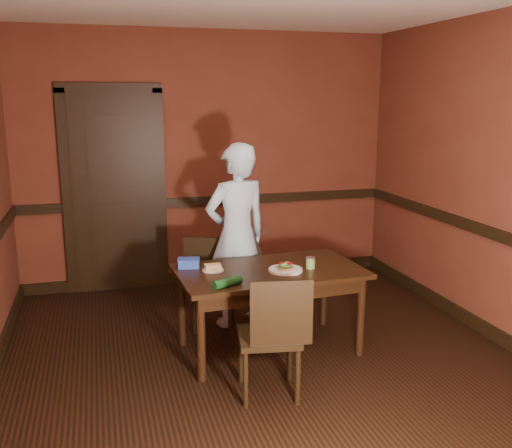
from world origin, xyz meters
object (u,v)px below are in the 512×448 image
chair_near (269,334)px  sandwich_plate (285,269)px  chair_far (213,285)px  dining_table (269,310)px  food_tub (189,263)px  cheese_saucer (213,268)px  sauce_jar (310,263)px  person (237,236)px

chair_near → sandwich_plate: (0.32, 0.59, 0.26)m
chair_near → sandwich_plate: chair_near is taller
chair_far → dining_table: bearing=-42.7°
food_tub → cheese_saucer: bearing=-29.1°
sauce_jar → sandwich_plate: bearing=-176.2°
chair_near → sandwich_plate: size_ratio=3.28×
dining_table → chair_near: (-0.21, -0.67, 0.10)m
sauce_jar → cheese_saucer: 0.77m
chair_far → food_tub: size_ratio=4.12×
chair_far → person: person is taller
chair_near → cheese_saucer: (-0.23, 0.75, 0.27)m
cheese_saucer → person: bearing=58.5°
chair_far → chair_near: (0.13, -1.24, 0.04)m
cheese_saucer → sauce_jar: bearing=-10.7°
chair_near → chair_far: bearing=-74.5°
food_tub → chair_far: bearing=63.5°
chair_near → sauce_jar: chair_near is taller
chair_near → food_tub: (-0.40, 0.89, 0.28)m
dining_table → chair_near: chair_near is taller
sandwich_plate → sauce_jar: (0.21, 0.01, 0.03)m
dining_table → person: 0.78m
sandwich_plate → chair_near: bearing=-118.1°
dining_table → sauce_jar: sauce_jar is taller
person → cheese_saucer: 0.63m
sandwich_plate → food_tub: 0.77m
sauce_jar → cheese_saucer: sauce_jar is taller
dining_table → sandwich_plate: sandwich_plate is taller
dining_table → cheese_saucer: bearing=166.0°
chair_far → food_tub: bearing=-110.9°
dining_table → sandwich_plate: bearing=-39.9°
chair_near → food_tub: chair_near is taller
dining_table → sandwich_plate: (0.11, -0.08, 0.36)m
cheese_saucer → food_tub: bearing=140.1°
person → sandwich_plate: bearing=94.0°
dining_table → sandwich_plate: size_ratio=5.45×
sauce_jar → cheese_saucer: size_ratio=0.54×
person → cheese_saucer: size_ratio=9.83×
sauce_jar → food_tub: bearing=163.0°
sauce_jar → cheese_saucer: bearing=169.3°
sauce_jar → food_tub: (-0.93, 0.28, -0.01)m
sauce_jar → food_tub: size_ratio=0.47×
dining_table → chair_near: 0.71m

